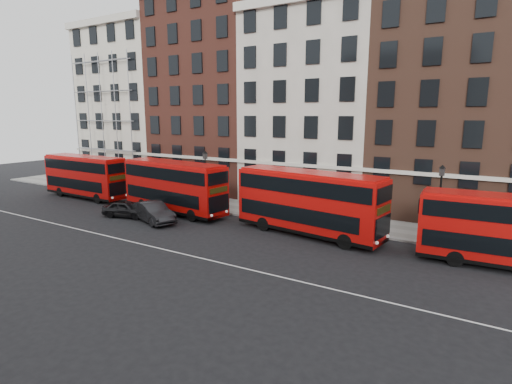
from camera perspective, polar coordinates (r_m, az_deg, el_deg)
The scene contains 13 objects.
ground at distance 27.38m, azimuth -6.76°, elevation -7.76°, with size 120.00×120.00×0.00m, color black.
pavement at distance 35.85m, azimuth 3.63°, elevation -3.04°, with size 80.00×5.00×0.15m, color gray.
kerb at distance 33.72m, azimuth 1.65°, elevation -3.92°, with size 80.00×0.30×0.16m, color gray.
road_centre_line at distance 25.93m, azimuth -9.52°, elevation -8.91°, with size 70.00×0.12×0.01m, color white.
building_terrace at distance 41.60m, azimuth 8.29°, elevation 12.94°, with size 64.00×11.95×22.00m.
bus_a at distance 46.00m, azimuth -23.22°, elevation 2.18°, with size 10.72×2.85×4.48m.
bus_b at distance 36.57m, azimuth -11.66°, elevation 0.89°, with size 11.24×3.95×4.63m.
bus_c at distance 29.36m, azimuth 7.44°, elevation -1.33°, with size 11.53×4.21×4.74m.
car_rear at distance 36.40m, azimuth -18.03°, elevation -2.32°, with size 1.68×4.18×1.42m, color black.
car_front at distance 34.13m, azimuth -14.48°, elevation -2.79°, with size 1.76×5.06×1.67m, color black.
lamp_post_left at distance 37.68m, azimuth -7.22°, elevation 2.25°, with size 0.44×0.44×5.33m.
lamp_post_right at distance 29.88m, azimuth 24.74°, elevation -1.00°, with size 0.44×0.44×5.33m.
iron_railings at distance 37.63m, azimuth 5.20°, elevation -1.48°, with size 6.60×0.06×1.00m, color black, non-canonical shape.
Camera 1 is at (16.12, -20.31, 8.80)m, focal length 28.00 mm.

